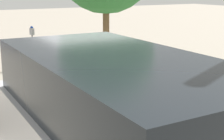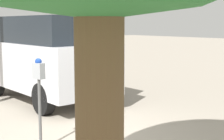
% 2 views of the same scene
% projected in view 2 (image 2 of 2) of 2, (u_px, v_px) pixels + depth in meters
% --- Properties ---
extents(parking_meter_near, '(0.22, 0.14, 1.54)m').
position_uv_depth(parking_meter_near, '(39.00, 83.00, 5.57)').
color(parking_meter_near, '#4C4C4C').
rests_on(parking_meter_near, ground).
extents(parked_van, '(4.51, 1.88, 2.28)m').
position_uv_depth(parked_van, '(45.00, 55.00, 9.32)').
color(parked_van, '#B2B2B7').
rests_on(parked_van, ground).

